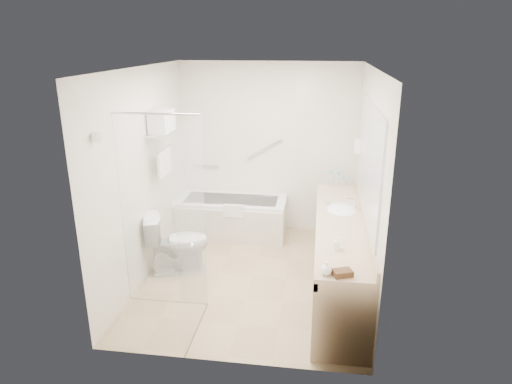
# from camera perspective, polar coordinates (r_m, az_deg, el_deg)

# --- Properties ---
(floor) EXTENTS (3.20, 3.20, 0.00)m
(floor) POSITION_cam_1_polar(r_m,az_deg,el_deg) (5.75, -0.42, -10.44)
(floor) COLOR tan
(floor) RESTS_ON ground
(ceiling) EXTENTS (2.60, 3.20, 0.10)m
(ceiling) POSITION_cam_1_polar(r_m,az_deg,el_deg) (5.03, -0.49, 15.27)
(ceiling) COLOR silver
(ceiling) RESTS_ON wall_back
(wall_back) EXTENTS (2.60, 0.10, 2.50)m
(wall_back) POSITION_cam_1_polar(r_m,az_deg,el_deg) (6.79, 1.54, 5.48)
(wall_back) COLOR silver
(wall_back) RESTS_ON ground
(wall_front) EXTENTS (2.60, 0.10, 2.50)m
(wall_front) POSITION_cam_1_polar(r_m,az_deg,el_deg) (3.78, -4.04, -5.54)
(wall_front) COLOR silver
(wall_front) RESTS_ON ground
(wall_left) EXTENTS (0.10, 3.20, 2.50)m
(wall_left) POSITION_cam_1_polar(r_m,az_deg,el_deg) (5.59, -13.76, 2.05)
(wall_left) COLOR silver
(wall_left) RESTS_ON ground
(wall_right) EXTENTS (0.10, 3.20, 2.50)m
(wall_right) POSITION_cam_1_polar(r_m,az_deg,el_deg) (5.23, 13.77, 0.92)
(wall_right) COLOR silver
(wall_right) RESTS_ON ground
(bathtub) EXTENTS (1.60, 0.73, 0.59)m
(bathtub) POSITION_cam_1_polar(r_m,az_deg,el_deg) (6.82, -3.06, -3.08)
(bathtub) COLOR white
(bathtub) RESTS_ON floor
(grab_bar_short) EXTENTS (0.40, 0.03, 0.03)m
(grab_bar_short) POSITION_cam_1_polar(r_m,az_deg,el_deg) (6.99, -6.29, 3.23)
(grab_bar_short) COLOR silver
(grab_bar_short) RESTS_ON wall_back
(grab_bar_long) EXTENTS (0.53, 0.03, 0.33)m
(grab_bar_long) POSITION_cam_1_polar(r_m,az_deg,el_deg) (6.76, 1.08, 5.42)
(grab_bar_long) COLOR silver
(grab_bar_long) RESTS_ON wall_back
(shower_enclosure) EXTENTS (0.96, 0.91, 2.11)m
(shower_enclosure) POSITION_cam_1_polar(r_m,az_deg,el_deg) (4.61, -9.96, -3.71)
(shower_enclosure) COLOR silver
(shower_enclosure) RESTS_ON floor
(towel_shelf) EXTENTS (0.24, 0.55, 0.81)m
(towel_shelf) POSITION_cam_1_polar(r_m,az_deg,el_deg) (5.75, -11.67, 7.82)
(towel_shelf) COLOR silver
(towel_shelf) RESTS_ON wall_left
(vanity_counter) EXTENTS (0.55, 2.70, 0.95)m
(vanity_counter) POSITION_cam_1_polar(r_m,az_deg,el_deg) (5.29, 10.42, -5.74)
(vanity_counter) COLOR tan
(vanity_counter) RESTS_ON floor
(sink) EXTENTS (0.40, 0.52, 0.14)m
(sink) POSITION_cam_1_polar(r_m,az_deg,el_deg) (5.59, 10.71, -2.39)
(sink) COLOR white
(sink) RESTS_ON vanity_counter
(faucet) EXTENTS (0.03, 0.03, 0.14)m
(faucet) POSITION_cam_1_polar(r_m,az_deg,el_deg) (5.56, 12.26, -1.40)
(faucet) COLOR silver
(faucet) RESTS_ON vanity_counter
(mirror) EXTENTS (0.02, 2.00, 1.20)m
(mirror) POSITION_cam_1_polar(r_m,az_deg,el_deg) (5.01, 14.06, 3.67)
(mirror) COLOR #AEB3BB
(mirror) RESTS_ON wall_right
(hairdryer_unit) EXTENTS (0.08, 0.10, 0.18)m
(hairdryer_unit) POSITION_cam_1_polar(r_m,az_deg,el_deg) (6.19, 12.59, 5.64)
(hairdryer_unit) COLOR white
(hairdryer_unit) RESTS_ON wall_right
(toilet) EXTENTS (0.87, 0.66, 0.76)m
(toilet) POSITION_cam_1_polar(r_m,az_deg,el_deg) (5.79, -9.82, -6.32)
(toilet) COLOR white
(toilet) RESTS_ON floor
(amenity_basket) EXTENTS (0.19, 0.16, 0.05)m
(amenity_basket) POSITION_cam_1_polar(r_m,az_deg,el_deg) (4.06, 10.76, -9.92)
(amenity_basket) COLOR #4B311A
(amenity_basket) RESTS_ON vanity_counter
(soap_bottle_a) EXTENTS (0.06, 0.13, 0.06)m
(soap_bottle_a) POSITION_cam_1_polar(r_m,az_deg,el_deg) (4.52, 10.09, -6.74)
(soap_bottle_a) COLOR white
(soap_bottle_a) RESTS_ON vanity_counter
(soap_bottle_b) EXTENTS (0.12, 0.14, 0.10)m
(soap_bottle_b) POSITION_cam_1_polar(r_m,az_deg,el_deg) (4.05, 8.76, -9.55)
(soap_bottle_b) COLOR white
(soap_bottle_b) RESTS_ON vanity_counter
(water_bottle_left) EXTENTS (0.06, 0.06, 0.18)m
(water_bottle_left) POSITION_cam_1_polar(r_m,az_deg,el_deg) (6.27, 10.82, 1.01)
(water_bottle_left) COLOR silver
(water_bottle_left) RESTS_ON vanity_counter
(water_bottle_mid) EXTENTS (0.07, 0.07, 0.22)m
(water_bottle_mid) POSITION_cam_1_polar(r_m,az_deg,el_deg) (6.35, 10.21, 1.45)
(water_bottle_mid) COLOR silver
(water_bottle_mid) RESTS_ON vanity_counter
(water_bottle_right) EXTENTS (0.07, 0.07, 0.22)m
(water_bottle_right) POSITION_cam_1_polar(r_m,az_deg,el_deg) (6.35, 9.33, 1.50)
(water_bottle_right) COLOR silver
(water_bottle_right) RESTS_ON vanity_counter
(drinking_glass_near) EXTENTS (0.07, 0.07, 0.08)m
(drinking_glass_near) POSITION_cam_1_polar(r_m,az_deg,el_deg) (5.70, 8.84, -1.10)
(drinking_glass_near) COLOR silver
(drinking_glass_near) RESTS_ON vanity_counter
(drinking_glass_far) EXTENTS (0.08, 0.08, 0.08)m
(drinking_glass_far) POSITION_cam_1_polar(r_m,az_deg,el_deg) (5.70, 9.11, -1.09)
(drinking_glass_far) COLOR silver
(drinking_glass_far) RESTS_ON vanity_counter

